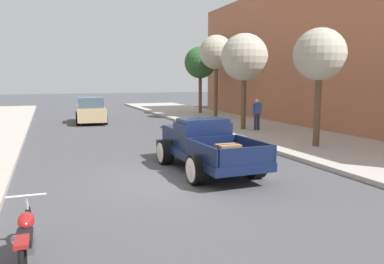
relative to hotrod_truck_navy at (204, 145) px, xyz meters
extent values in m
plane|color=#47474C|center=(-1.05, -0.76, -0.75)|extent=(140.00, 140.00, 0.00)
cube|color=#ADA89E|center=(6.20, -0.76, -0.68)|extent=(5.50, 64.00, 0.15)
cube|color=#0F1938|center=(0.01, -0.24, -0.21)|extent=(1.88, 4.94, 0.24)
cube|color=#0F1938|center=(0.00, 0.11, 0.31)|extent=(1.59, 1.14, 0.80)
cube|color=#0F1938|center=(0.00, 0.06, 0.77)|extent=(1.46, 0.97, 0.12)
cube|color=#3D4C5B|center=(-0.01, 0.68, 0.47)|extent=(1.33, 0.07, 0.44)
cube|color=#0F1938|center=(-0.03, 1.41, 0.17)|extent=(1.36, 1.53, 0.52)
cube|color=silver|center=(-0.05, 2.21, 0.15)|extent=(0.68, 0.12, 0.47)
cube|color=#0F1938|center=(0.04, -1.64, -0.07)|extent=(1.74, 2.14, 0.04)
cube|color=#0F1938|center=(-0.77, -1.66, 0.15)|extent=(0.13, 2.10, 0.44)
cube|color=#0F1938|center=(0.85, -1.62, 0.15)|extent=(0.13, 2.10, 0.44)
cube|color=#0F1938|center=(0.07, -2.65, 0.15)|extent=(1.62, 0.12, 0.44)
cube|color=#0F1938|center=(0.02, -0.63, 0.15)|extent=(1.62, 0.12, 0.44)
cylinder|color=black|center=(-0.92, 1.08, -0.35)|extent=(0.38, 0.81, 0.80)
cylinder|color=silver|center=(-1.11, 1.08, -0.35)|extent=(0.03, 0.66, 0.66)
cylinder|color=silver|center=(-1.12, 1.08, -0.35)|extent=(0.03, 0.24, 0.24)
cylinder|color=black|center=(0.87, 1.13, -0.35)|extent=(0.38, 0.81, 0.80)
cylinder|color=silver|center=(1.06, 1.13, -0.35)|extent=(0.03, 0.66, 0.66)
cylinder|color=silver|center=(1.07, 1.13, -0.35)|extent=(0.03, 0.24, 0.24)
cylinder|color=black|center=(-0.86, -1.61, -0.35)|extent=(0.38, 0.81, 0.80)
cylinder|color=silver|center=(-1.04, -1.62, -0.35)|extent=(0.03, 0.66, 0.66)
cylinder|color=silver|center=(-1.05, -1.62, -0.35)|extent=(0.03, 0.24, 0.24)
cylinder|color=black|center=(0.94, -1.57, -0.35)|extent=(0.38, 0.81, 0.80)
cylinder|color=silver|center=(1.12, -1.56, -0.35)|extent=(0.03, 0.66, 0.66)
cylinder|color=silver|center=(1.13, -1.56, -0.35)|extent=(0.03, 0.24, 0.24)
cube|color=olive|center=(-0.13, -2.00, 0.15)|extent=(0.61, 0.45, 0.40)
cube|color=#3D2D1E|center=(-0.13, -2.00, 0.15)|extent=(0.62, 0.07, 0.42)
cube|color=#2D2D33|center=(0.26, -1.34, 0.09)|extent=(0.48, 0.38, 0.28)
torus|color=black|center=(-4.90, -4.17, -0.42)|extent=(0.08, 0.67, 0.67)
cube|color=#4C4C51|center=(-4.90, -4.95, -0.37)|extent=(0.24, 0.44, 0.28)
ellipsoid|color=maroon|center=(-4.90, -4.70, -0.14)|extent=(0.26, 0.52, 0.24)
cube|color=black|center=(-4.91, -5.20, -0.22)|extent=(0.22, 0.56, 0.10)
cylinder|color=silver|center=(-4.90, -4.23, -0.12)|extent=(0.05, 0.25, 0.58)
cylinder|color=silver|center=(-4.90, -4.35, 0.16)|extent=(0.62, 0.04, 0.04)
cube|color=maroon|center=(-4.91, -5.62, -0.10)|extent=(0.18, 0.40, 0.06)
cube|color=tan|center=(-1.90, 14.54, -0.14)|extent=(1.98, 4.40, 0.80)
cube|color=#384C5B|center=(-1.91, 14.39, 0.58)|extent=(1.64, 2.09, 0.64)
cylinder|color=black|center=(-2.64, 15.88, -0.42)|extent=(0.26, 0.67, 0.66)
cylinder|color=black|center=(-1.00, 15.78, -0.42)|extent=(0.26, 0.67, 0.66)
cylinder|color=black|center=(-2.80, 13.31, -0.42)|extent=(0.26, 0.67, 0.66)
cylinder|color=black|center=(-1.15, 13.21, -0.42)|extent=(0.26, 0.67, 0.66)
cylinder|color=#232847|center=(5.61, 6.57, -0.17)|extent=(0.14, 0.14, 0.86)
cylinder|color=#232847|center=(5.79, 6.57, -0.17)|extent=(0.14, 0.14, 0.86)
cube|color=#2D4C93|center=(5.70, 6.57, 0.54)|extent=(0.36, 0.22, 0.56)
cylinder|color=#2D4C93|center=(5.48, 6.57, 0.51)|extent=(0.09, 0.09, 0.54)
cylinder|color=#2D4C93|center=(5.92, 6.57, 0.51)|extent=(0.09, 0.09, 0.54)
sphere|color=beige|center=(5.70, 6.57, 0.94)|extent=(0.22, 0.22, 0.22)
cylinder|color=brown|center=(5.46, 1.50, 0.81)|extent=(0.26, 0.26, 2.84)
sphere|color=#ADA893|center=(5.46, 1.50, 2.99)|extent=(2.03, 2.03, 2.03)
cylinder|color=brown|center=(5.28, 7.27, 0.83)|extent=(0.26, 0.26, 2.87)
sphere|color=#ADA893|center=(5.28, 7.27, 3.19)|extent=(2.46, 2.46, 2.46)
cylinder|color=brown|center=(6.52, 13.64, 1.20)|extent=(0.26, 0.26, 3.62)
sphere|color=#ADA893|center=(6.52, 13.64, 3.88)|extent=(2.32, 2.32, 2.32)
cylinder|color=brown|center=(6.82, 17.33, 0.91)|extent=(0.26, 0.26, 3.02)
sphere|color=#285628|center=(6.82, 17.33, 3.35)|extent=(2.47, 2.47, 2.47)
camera|label=1|loc=(-4.51, -10.95, 2.03)|focal=36.06mm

